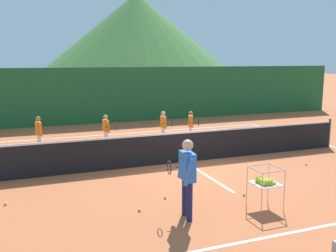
# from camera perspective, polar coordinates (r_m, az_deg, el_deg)

# --- Properties ---
(ground_plane) EXTENTS (120.00, 120.00, 0.00)m
(ground_plane) POSITION_cam_1_polar(r_m,az_deg,el_deg) (11.91, 2.60, -5.45)
(ground_plane) COLOR #BC6038
(line_baseline_near) EXTENTS (11.84, 0.08, 0.01)m
(line_baseline_near) POSITION_cam_1_polar(r_m,az_deg,el_deg) (7.71, 18.78, -14.84)
(line_baseline_near) COLOR white
(line_baseline_near) RESTS_ON ground
(line_baseline_far) EXTENTS (11.84, 0.08, 0.01)m
(line_baseline_far) POSITION_cam_1_polar(r_m,az_deg,el_deg) (16.66, -4.53, -0.98)
(line_baseline_far) COLOR white
(line_baseline_far) RESTS_ON ground
(line_sideline_east) EXTENTS (0.08, 10.39, 0.01)m
(line_sideline_east) POSITION_cam_1_polar(r_m,az_deg,el_deg) (15.21, 23.55, -2.86)
(line_sideline_east) COLOR white
(line_sideline_east) RESTS_ON ground
(line_service_center) EXTENTS (0.08, 5.97, 0.01)m
(line_service_center) POSITION_cam_1_polar(r_m,az_deg,el_deg) (11.91, 2.60, -5.44)
(line_service_center) COLOR white
(line_service_center) RESTS_ON ground
(tennis_net) EXTENTS (11.53, 0.08, 1.05)m
(tennis_net) POSITION_cam_1_polar(r_m,az_deg,el_deg) (11.78, 2.62, -3.11)
(tennis_net) COLOR #333338
(tennis_net) RESTS_ON ground
(instructor) EXTENTS (0.43, 0.77, 1.63)m
(instructor) POSITION_cam_1_polar(r_m,az_deg,el_deg) (7.57, 2.85, -6.87)
(instructor) COLOR #191E4C
(instructor) RESTS_ON ground
(student_0) EXTENTS (0.23, 0.50, 1.25)m
(student_0) POSITION_cam_1_polar(r_m,az_deg,el_deg) (13.73, -18.91, -0.69)
(student_0) COLOR silver
(student_0) RESTS_ON ground
(student_1) EXTENTS (0.42, 0.58, 1.21)m
(student_1) POSITION_cam_1_polar(r_m,az_deg,el_deg) (13.85, -9.28, -0.28)
(student_1) COLOR silver
(student_1) RESTS_ON ground
(student_2) EXTENTS (0.41, 0.64, 1.23)m
(student_2) POSITION_cam_1_polar(r_m,az_deg,el_deg) (14.43, -0.66, 0.31)
(student_2) COLOR silver
(student_2) RESTS_ON ground
(student_3) EXTENTS (0.41, 0.67, 1.19)m
(student_3) POSITION_cam_1_polar(r_m,az_deg,el_deg) (14.75, 3.49, 0.43)
(student_3) COLOR silver
(student_3) RESTS_ON ground
(ball_cart) EXTENTS (0.58, 0.58, 0.90)m
(ball_cart) POSITION_cam_1_polar(r_m,az_deg,el_deg) (8.43, 14.44, -8.13)
(ball_cart) COLOR #B7B7BC
(ball_cart) RESTS_ON ground
(tennis_ball_1) EXTENTS (0.07, 0.07, 0.07)m
(tennis_ball_1) POSITION_cam_1_polar(r_m,az_deg,el_deg) (11.12, -0.21, -6.38)
(tennis_ball_1) COLOR yellow
(tennis_ball_1) RESTS_ON ground
(tennis_ball_2) EXTENTS (0.07, 0.07, 0.07)m
(tennis_ball_2) POSITION_cam_1_polar(r_m,az_deg,el_deg) (9.23, -23.31, -10.71)
(tennis_ball_2) COLOR yellow
(tennis_ball_2) RESTS_ON ground
(tennis_ball_3) EXTENTS (0.07, 0.07, 0.07)m
(tennis_ball_3) POSITION_cam_1_polar(r_m,az_deg,el_deg) (8.21, -4.32, -12.50)
(tennis_ball_3) COLOR yellow
(tennis_ball_3) RESTS_ON ground
(tennis_ball_4) EXTENTS (0.07, 0.07, 0.07)m
(tennis_ball_4) POSITION_cam_1_polar(r_m,az_deg,el_deg) (10.30, 13.25, -8.00)
(tennis_ball_4) COLOR yellow
(tennis_ball_4) RESTS_ON ground
(tennis_ball_5) EXTENTS (0.07, 0.07, 0.07)m
(tennis_ball_5) POSITION_cam_1_polar(r_m,az_deg,el_deg) (8.88, -0.44, -10.69)
(tennis_ball_5) COLOR yellow
(tennis_ball_5) RESTS_ON ground
(tennis_ball_6) EXTENTS (0.07, 0.07, 0.07)m
(tennis_ball_6) POSITION_cam_1_polar(r_m,az_deg,el_deg) (9.22, 11.40, -10.10)
(tennis_ball_6) COLOR yellow
(tennis_ball_6) RESTS_ON ground
(tennis_ball_7) EXTENTS (0.07, 0.07, 0.07)m
(tennis_ball_7) POSITION_cam_1_polar(r_m,az_deg,el_deg) (12.28, 20.12, -5.43)
(tennis_ball_7) COLOR yellow
(tennis_ball_7) RESTS_ON ground
(windscreen_fence) EXTENTS (26.06, 0.08, 2.79)m
(windscreen_fence) POSITION_cam_1_polar(r_m,az_deg,el_deg) (19.39, -7.16, 4.68)
(windscreen_fence) COLOR #1E5B2D
(windscreen_fence) RESTS_ON ground
(hill_0) EXTENTS (38.37, 38.37, 15.57)m
(hill_0) POSITION_cam_1_polar(r_m,az_deg,el_deg) (74.76, -4.74, 13.53)
(hill_0) COLOR #427A38
(hill_0) RESTS_ON ground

